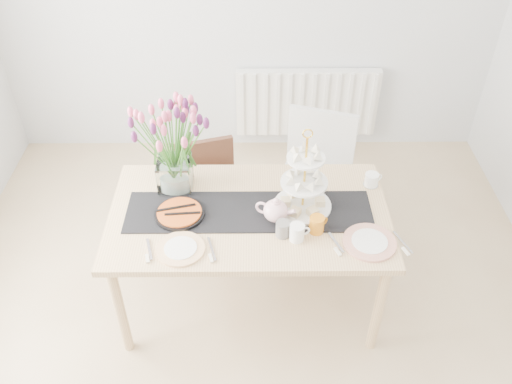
{
  "coord_description": "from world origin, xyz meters",
  "views": [
    {
      "loc": [
        0.04,
        -1.82,
        2.82
      ],
      "look_at": [
        0.05,
        0.42,
        0.94
      ],
      "focal_mm": 38.0,
      "sensor_mm": 36.0,
      "label": 1
    }
  ],
  "objects_px": {
    "chair_brown": "(210,190)",
    "plate_left": "(181,249)",
    "tart_tin": "(180,214)",
    "plate_right": "(369,242)",
    "chair_white": "(316,169)",
    "cream_jug": "(371,180)",
    "radiator": "(307,103)",
    "tulip_vase": "(170,132)",
    "cake_stand": "(304,189)",
    "mug_white": "(297,232)",
    "teapot": "(276,211)",
    "mug_grey": "(283,229)",
    "dining_table": "(249,222)",
    "mug_orange": "(317,224)"
  },
  "relations": [
    {
      "from": "chair_brown",
      "to": "plate_left",
      "type": "xyz_separation_m",
      "value": [
        -0.09,
        -0.84,
        0.3
      ]
    },
    {
      "from": "tart_tin",
      "to": "plate_right",
      "type": "bearing_deg",
      "value": -12.18
    },
    {
      "from": "chair_white",
      "to": "chair_brown",
      "type": "bearing_deg",
      "value": -153.18
    },
    {
      "from": "plate_right",
      "to": "chair_brown",
      "type": "bearing_deg",
      "value": 138.9
    },
    {
      "from": "chair_brown",
      "to": "cream_jug",
      "type": "height_order",
      "value": "cream_jug"
    },
    {
      "from": "radiator",
      "to": "plate_left",
      "type": "height_order",
      "value": "plate_left"
    },
    {
      "from": "tart_tin",
      "to": "plate_right",
      "type": "distance_m",
      "value": 1.06
    },
    {
      "from": "tulip_vase",
      "to": "cake_stand",
      "type": "relative_size",
      "value": 1.47
    },
    {
      "from": "radiator",
      "to": "mug_white",
      "type": "xyz_separation_m",
      "value": [
        -0.23,
        -1.94,
        0.35
      ]
    },
    {
      "from": "mug_white",
      "to": "tulip_vase",
      "type": "bearing_deg",
      "value": 133.53
    },
    {
      "from": "teapot",
      "to": "tulip_vase",
      "type": "bearing_deg",
      "value": 172.48
    },
    {
      "from": "plate_right",
      "to": "cream_jug",
      "type": "bearing_deg",
      "value": 79.63
    },
    {
      "from": "chair_white",
      "to": "mug_grey",
      "type": "bearing_deg",
      "value": -89.75
    },
    {
      "from": "tart_tin",
      "to": "cake_stand",
      "type": "bearing_deg",
      "value": 5.56
    },
    {
      "from": "chair_white",
      "to": "mug_grey",
      "type": "xyz_separation_m",
      "value": [
        -0.27,
        -0.85,
        0.24
      ]
    },
    {
      "from": "dining_table",
      "to": "tart_tin",
      "type": "relative_size",
      "value": 5.67
    },
    {
      "from": "chair_brown",
      "to": "teapot",
      "type": "bearing_deg",
      "value": -71.94
    },
    {
      "from": "radiator",
      "to": "cake_stand",
      "type": "bearing_deg",
      "value": -96.03
    },
    {
      "from": "tart_tin",
      "to": "mug_orange",
      "type": "height_order",
      "value": "mug_orange"
    },
    {
      "from": "dining_table",
      "to": "tart_tin",
      "type": "distance_m",
      "value": 0.4
    },
    {
      "from": "cream_jug",
      "to": "mug_white",
      "type": "xyz_separation_m",
      "value": [
        -0.48,
        -0.46,
        0.01
      ]
    },
    {
      "from": "mug_orange",
      "to": "tart_tin",
      "type": "bearing_deg",
      "value": 137.28
    },
    {
      "from": "mug_grey",
      "to": "mug_orange",
      "type": "distance_m",
      "value": 0.19
    },
    {
      "from": "tart_tin",
      "to": "plate_left",
      "type": "bearing_deg",
      "value": -83.27
    },
    {
      "from": "cake_stand",
      "to": "mug_grey",
      "type": "xyz_separation_m",
      "value": [
        -0.12,
        -0.23,
        -0.09
      ]
    },
    {
      "from": "radiator",
      "to": "chair_white",
      "type": "relative_size",
      "value": 1.27
    },
    {
      "from": "dining_table",
      "to": "chair_white",
      "type": "distance_m",
      "value": 0.81
    },
    {
      "from": "chair_white",
      "to": "tart_tin",
      "type": "xyz_separation_m",
      "value": [
        -0.85,
        -0.69,
        0.21
      ]
    },
    {
      "from": "chair_brown",
      "to": "plate_right",
      "type": "bearing_deg",
      "value": -57.44
    },
    {
      "from": "chair_brown",
      "to": "tart_tin",
      "type": "bearing_deg",
      "value": -118.13
    },
    {
      "from": "mug_grey",
      "to": "tart_tin",
      "type": "bearing_deg",
      "value": 146.72
    },
    {
      "from": "tart_tin",
      "to": "teapot",
      "type": "bearing_deg",
      "value": -3.98
    },
    {
      "from": "mug_orange",
      "to": "plate_right",
      "type": "xyz_separation_m",
      "value": [
        0.28,
        -0.1,
        -0.04
      ]
    },
    {
      "from": "cake_stand",
      "to": "mug_white",
      "type": "distance_m",
      "value": 0.28
    },
    {
      "from": "chair_white",
      "to": "mug_grey",
      "type": "height_order",
      "value": "chair_white"
    },
    {
      "from": "chair_white",
      "to": "plate_left",
      "type": "relative_size",
      "value": 3.64
    },
    {
      "from": "chair_brown",
      "to": "mug_orange",
      "type": "height_order",
      "value": "mug_orange"
    },
    {
      "from": "tart_tin",
      "to": "mug_white",
      "type": "xyz_separation_m",
      "value": [
        0.65,
        -0.19,
        0.03
      ]
    },
    {
      "from": "chair_white",
      "to": "mug_orange",
      "type": "xyz_separation_m",
      "value": [
        -0.09,
        -0.81,
        0.25
      ]
    },
    {
      "from": "radiator",
      "to": "cake_stand",
      "type": "xyz_separation_m",
      "value": [
        -0.18,
        -1.68,
        0.44
      ]
    },
    {
      "from": "plate_left",
      "to": "dining_table",
      "type": "bearing_deg",
      "value": 39.23
    },
    {
      "from": "chair_brown",
      "to": "plate_right",
      "type": "distance_m",
      "value": 1.25
    },
    {
      "from": "mug_orange",
      "to": "chair_white",
      "type": "bearing_deg",
      "value": 50.68
    },
    {
      "from": "chair_white",
      "to": "tulip_vase",
      "type": "xyz_separation_m",
      "value": [
        -0.89,
        -0.43,
        0.59
      ]
    },
    {
      "from": "chair_white",
      "to": "teapot",
      "type": "bearing_deg",
      "value": -94.85
    },
    {
      "from": "dining_table",
      "to": "mug_orange",
      "type": "xyz_separation_m",
      "value": [
        0.37,
        -0.16,
        0.13
      ]
    },
    {
      "from": "radiator",
      "to": "mug_orange",
      "type": "xyz_separation_m",
      "value": [
        -0.12,
        -1.88,
        0.35
      ]
    },
    {
      "from": "cake_stand",
      "to": "teapot",
      "type": "xyz_separation_m",
      "value": [
        -0.16,
        -0.11,
        -0.07
      ]
    },
    {
      "from": "chair_brown",
      "to": "mug_orange",
      "type": "distance_m",
      "value": 1.01
    },
    {
      "from": "cake_stand",
      "to": "plate_left",
      "type": "height_order",
      "value": "cake_stand"
    }
  ]
}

